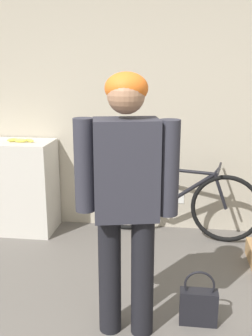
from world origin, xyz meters
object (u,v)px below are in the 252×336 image
at_px(handbag, 198,305).
at_px(person, 126,187).
at_px(bicycle, 173,202).
at_px(banana, 20,140).

bearing_deg(handbag, person, -164.72).
height_order(bicycle, handbag, bicycle).
distance_m(person, bicycle, 1.76).
xyz_separation_m(person, banana, (-1.30, 1.52, -0.02)).
bearing_deg(bicycle, person, -90.63).
relative_size(bicycle, banana, 5.90).
bearing_deg(handbag, bicycle, 97.95).
bearing_deg(handbag, banana, 142.33).
bearing_deg(bicycle, handbag, -72.54).
height_order(person, banana, person).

